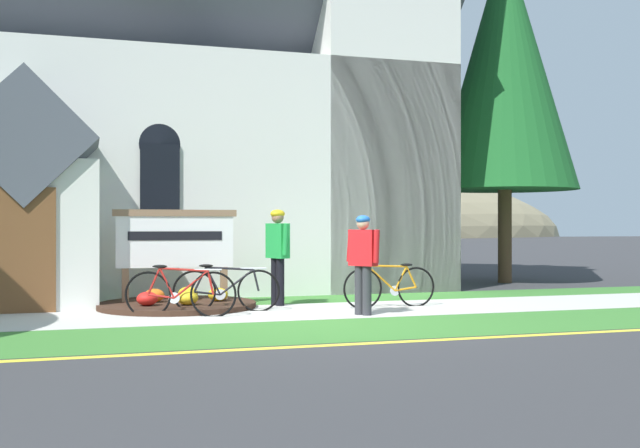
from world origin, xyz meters
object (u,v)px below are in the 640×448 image
at_px(bicycle_white, 226,290).
at_px(cyclist_in_white_jersey, 278,249).
at_px(roadside_conifer, 505,64).
at_px(bicycle_orange, 390,286).
at_px(church_sign, 175,242).
at_px(cyclist_in_blue_jersey, 363,257).
at_px(bicycle_red, 180,293).

bearing_deg(bicycle_white, cyclist_in_white_jersey, 31.88).
height_order(cyclist_in_white_jersey, roadside_conifer, roadside_conifer).
bearing_deg(roadside_conifer, bicycle_orange, -138.09).
xyz_separation_m(church_sign, cyclist_in_white_jersey, (1.78, -0.50, -0.13)).
relative_size(cyclist_in_white_jersey, roadside_conifer, 0.20).
height_order(church_sign, cyclist_in_blue_jersey, church_sign).
xyz_separation_m(bicycle_red, cyclist_in_white_jersey, (1.89, 1.14, 0.65)).
relative_size(church_sign, cyclist_in_blue_jersey, 1.36).
xyz_separation_m(cyclist_in_white_jersey, cyclist_in_blue_jersey, (0.97, -1.83, -0.09)).
relative_size(bicycle_white, cyclist_in_white_jersey, 1.02).
xyz_separation_m(bicycle_red, roadside_conifer, (8.78, 4.83, 5.20)).
bearing_deg(bicycle_red, bicycle_orange, 4.79).
bearing_deg(bicycle_red, cyclist_in_white_jersey, 31.11).
height_order(bicycle_orange, bicycle_red, bicycle_red).
distance_m(church_sign, cyclist_in_white_jersey, 1.85).
distance_m(bicycle_red, cyclist_in_white_jersey, 2.30).
height_order(bicycle_white, roadside_conifer, roadside_conifer).
xyz_separation_m(church_sign, bicycle_white, (0.72, -1.16, -0.79)).
relative_size(cyclist_in_white_jersey, cyclist_in_blue_jersey, 1.08).
xyz_separation_m(bicycle_orange, cyclist_in_blue_jersey, (-0.89, -1.00, 0.57)).
distance_m(bicycle_white, roadside_conifer, 10.46).
xyz_separation_m(bicycle_orange, roadside_conifer, (5.03, 4.52, 5.21)).
height_order(church_sign, roadside_conifer, roadside_conifer).
distance_m(bicycle_red, roadside_conifer, 11.29).
bearing_deg(bicycle_white, bicycle_red, -149.89).
bearing_deg(bicycle_orange, bicycle_red, -175.21).
relative_size(bicycle_red, bicycle_white, 0.96).
relative_size(bicycle_red, cyclist_in_white_jersey, 0.98).
height_order(cyclist_in_white_jersey, cyclist_in_blue_jersey, cyclist_in_white_jersey).
bearing_deg(bicycle_orange, roadside_conifer, 41.91).
bearing_deg(cyclist_in_white_jersey, bicycle_orange, -23.91).
relative_size(bicycle_red, roadside_conifer, 0.19).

